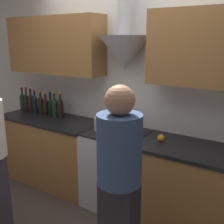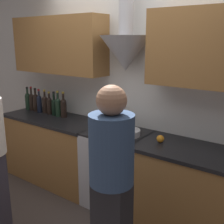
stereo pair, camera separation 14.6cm
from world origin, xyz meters
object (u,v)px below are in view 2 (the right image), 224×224
wine_bottle_1 (32,101)px  wine_bottle_8 (64,107)px  stove_range (117,168)px  person_foreground_right (112,183)px  wine_bottle_5 (49,105)px  wine_bottle_0 (28,100)px  wine_bottle_2 (36,102)px  wine_bottle_4 (45,103)px  mixing_bowl (127,132)px  wine_bottle_3 (39,103)px  wine_bottle_6 (54,106)px  wine_bottle_7 (58,106)px  orange_fruit (160,139)px  stock_pot (107,123)px

wine_bottle_1 → wine_bottle_8: bearing=0.2°
stove_range → person_foreground_right: bearing=-57.0°
wine_bottle_5 → wine_bottle_0: bearing=179.9°
wine_bottle_2 → wine_bottle_4: bearing=4.8°
wine_bottle_0 → mixing_bowl: (1.79, -0.11, -0.10)m
wine_bottle_3 → wine_bottle_8: (0.46, 0.02, 0.00)m
stove_range → wine_bottle_0: (-1.65, 0.08, 0.57)m
person_foreground_right → wine_bottle_5: bearing=150.1°
wine_bottle_6 → wine_bottle_7: bearing=-7.1°
wine_bottle_4 → wine_bottle_7: 0.28m
wine_bottle_2 → orange_fruit: (1.99, -0.09, -0.10)m
wine_bottle_0 → wine_bottle_2: same height
wine_bottle_3 → wine_bottle_5: wine_bottle_3 is taller
orange_fruit → wine_bottle_2: bearing=177.5°
wine_bottle_0 → mixing_bowl: 1.80m
orange_fruit → stock_pot: bearing=179.0°
wine_bottle_3 → person_foreground_right: size_ratio=0.21×
wine_bottle_4 → orange_fruit: size_ratio=4.32×
wine_bottle_6 → wine_bottle_1: bearing=-179.8°
wine_bottle_1 → orange_fruit: (2.09, -0.09, -0.10)m
wine_bottle_0 → orange_fruit: wine_bottle_0 is taller
stove_range → wine_bottle_5: 1.32m
wine_bottle_0 → wine_bottle_6: wine_bottle_0 is taller
wine_bottle_1 → wine_bottle_5: size_ratio=1.10×
wine_bottle_5 → person_foreground_right: (1.81, -1.04, -0.13)m
stove_range → orange_fruit: bearing=-1.3°
wine_bottle_4 → wine_bottle_7: size_ratio=0.95×
stove_range → wine_bottle_0: wine_bottle_0 is taller
wine_bottle_8 → wine_bottle_4: bearing=178.3°
wine_bottle_2 → wine_bottle_7: (0.46, -0.01, -0.00)m
wine_bottle_1 → wine_bottle_5: (0.37, 0.00, -0.01)m
wine_bottle_5 → orange_fruit: size_ratio=4.14×
wine_bottle_8 → wine_bottle_1: bearing=-179.8°
wine_bottle_3 → wine_bottle_4: size_ratio=1.01×
wine_bottle_2 → mixing_bowl: size_ratio=1.20×
stove_range → wine_bottle_5: size_ratio=2.82×
wine_bottle_2 → wine_bottle_5: (0.28, 0.00, -0.01)m
wine_bottle_4 → mixing_bowl: 1.44m
wine_bottle_4 → orange_fruit: wine_bottle_4 is taller
wine_bottle_0 → wine_bottle_8: size_ratio=0.98×
wine_bottle_1 → wine_bottle_4: bearing=2.7°
wine_bottle_8 → wine_bottle_2: bearing=-179.6°
person_foreground_right → wine_bottle_1: bearing=154.6°
stock_pot → orange_fruit: 0.68m
wine_bottle_0 → wine_bottle_8: 0.73m
mixing_bowl → wine_bottle_5: bearing=175.5°
wine_bottle_3 → stock_pot: bearing=-3.0°
person_foreground_right → wine_bottle_8: bearing=145.9°
wine_bottle_4 → wine_bottle_7: wine_bottle_7 is taller
wine_bottle_0 → orange_fruit: 2.18m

